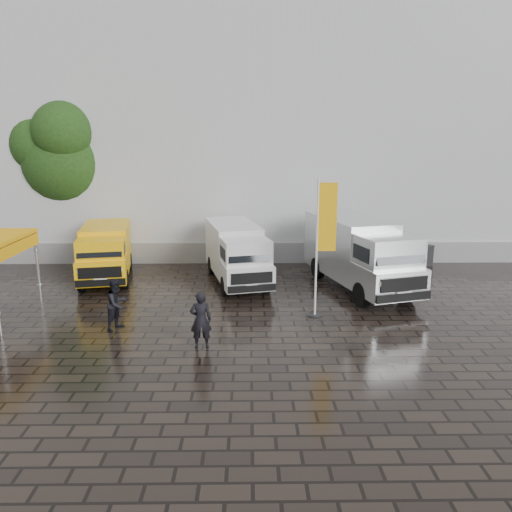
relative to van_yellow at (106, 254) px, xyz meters
The scene contains 11 objects.
ground 9.18m from the van_yellow, 34.00° to the right, with size 120.00×120.00×0.00m, color black.
exhibition_hall 15.29m from the van_yellow, 48.80° to the left, with size 44.00×16.00×12.00m, color silver.
hall_plinth 9.99m from the van_yellow, 16.66° to the left, with size 44.00×0.15×1.00m, color gray.
van_yellow is the anchor object (origin of this frame).
van_white 5.59m from the van_yellow, ahead, with size 1.83×5.49×2.38m, color white, non-canonical shape.
van_silver 10.57m from the van_yellow, ahead, with size 2.12×6.36×2.76m, color silver, non-canonical shape.
flagpole 9.77m from the van_yellow, 28.29° to the right, with size 0.88×0.50×4.70m.
tree 6.54m from the van_yellow, 123.39° to the left, with size 4.39×4.39×7.87m.
wheelie_bin 14.67m from the van_yellow, ahead, with size 0.59×0.59×0.97m, color black.
person_front 8.62m from the van_yellow, 56.93° to the right, with size 0.62×0.40×1.69m, color black.
person_tent 6.01m from the van_yellow, 71.28° to the right, with size 0.79×0.62×1.63m, color black.
Camera 1 is at (-1.45, -15.56, 5.88)m, focal length 35.00 mm.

